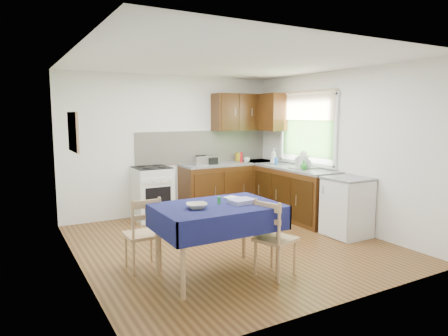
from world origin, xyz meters
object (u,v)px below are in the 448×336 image
dining_table (217,214)px  sandwich_press (209,160)px  chair_far (143,232)px  chair_near (273,236)px  toaster (201,161)px  kettle (303,161)px  dish_rack (303,167)px

dining_table → sandwich_press: bearing=44.2°
chair_far → chair_near: size_ratio=0.99×
toaster → dining_table: bearing=-129.8°
toaster → kettle: (1.31, -1.26, 0.05)m
chair_near → kettle: bearing=-66.1°
dining_table → kettle: 2.77m
sandwich_press → chair_far: bearing=-148.7°
chair_far → kettle: bearing=-165.4°
chair_far → kettle: (3.05, 0.80, 0.57)m
dish_rack → kettle: size_ratio=1.34×
dining_table → chair_near: bearing=-51.0°
sandwich_press → kettle: 1.74m
sandwich_press → dish_rack: bearing=-66.2°
chair_near → dish_rack: size_ratio=2.19×
chair_far → kettle: kettle is taller
chair_near → dish_rack: 2.57m
dining_table → kettle: size_ratio=4.45×
toaster → dish_rack: bearing=-60.5°
chair_far → toaster: bearing=-130.4°
toaster → sandwich_press: (0.21, 0.08, -0.01)m
chair_near → kettle: 2.57m
dining_table → toaster: toaster is taller
toaster → chair_far: bearing=-147.7°
dining_table → toaster: 2.85m
chair_far → chair_near: 1.49m
toaster → sandwich_press: 0.23m
dining_table → chair_far: (-0.66, 0.57, -0.25)m
sandwich_press → kettle: kettle is taller
sandwich_press → kettle: size_ratio=0.88×
chair_far → sandwich_press: sandwich_press is taller
dining_table → sandwich_press: 3.01m
dining_table → sandwich_press: (1.29, 2.71, 0.26)m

